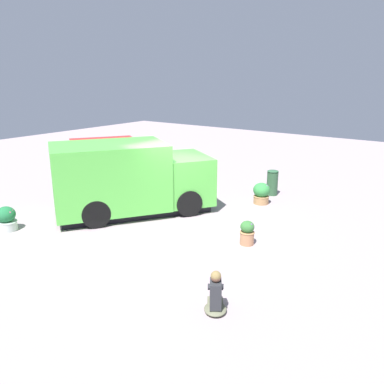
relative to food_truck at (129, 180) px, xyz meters
name	(u,v)px	position (x,y,z in m)	size (l,w,h in m)	color
ground_plane	(178,216)	(-0.67, 1.52, -1.12)	(40.00, 40.00, 0.00)	#A69398
food_truck	(129,180)	(0.00, 0.00, 0.00)	(5.44, 4.76, 2.35)	#57C547
person_customer	(215,296)	(3.24, 5.48, -0.78)	(0.79, 0.67, 0.88)	#696B51
planter_flowering_near	(261,193)	(-3.44, 3.10, -0.73)	(0.60, 0.60, 0.76)	#AC8153
planter_flowering_far	(6,219)	(3.32, -1.79, -0.76)	(0.59, 0.59, 0.73)	silver
planter_flowering_side	(247,233)	(0.04, 4.43, -0.78)	(0.41, 0.41, 0.67)	#B57C55
trash_bin	(272,182)	(-4.66, 2.94, -0.63)	(0.43, 0.43, 0.97)	#2E5536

